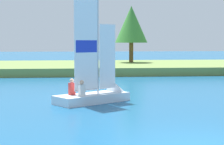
{
  "coord_description": "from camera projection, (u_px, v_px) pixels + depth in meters",
  "views": [
    {
      "loc": [
        -3.54,
        -10.73,
        2.97
      ],
      "look_at": [
        -1.27,
        11.45,
        1.2
      ],
      "focal_mm": 64.6,
      "sensor_mm": 36.0,
      "label": 1
    }
  ],
  "objects": [
    {
      "name": "shore_bank",
      "position": [
        107.0,
        67.0,
        39.81
      ],
      "size": [
        80.0,
        13.7,
        0.71
      ],
      "primitive_type": "cube",
      "color": "olive",
      "rests_on": "ground"
    },
    {
      "name": "shoreline_tree_centre",
      "position": [
        131.0,
        25.0,
        41.56
      ],
      "size": [
        3.36,
        3.36,
        5.84
      ],
      "color": "brown",
      "rests_on": "shore_bank"
    },
    {
      "name": "sailboat",
      "position": [
        103.0,
        92.0,
        19.75
      ],
      "size": [
        4.17,
        3.42,
        6.13
      ],
      "rotation": [
        0.0,
        0.0,
        0.6
      ],
      "color": "silver",
      "rests_on": "ground"
    }
  ]
}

